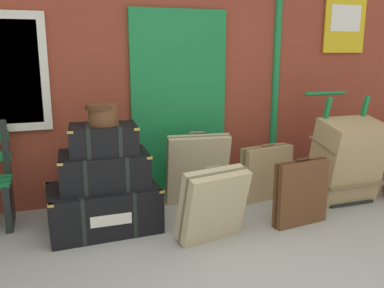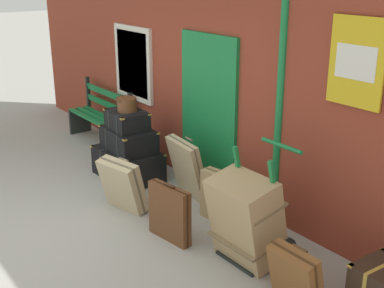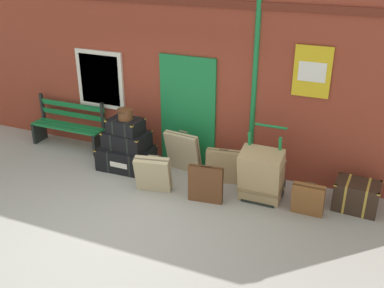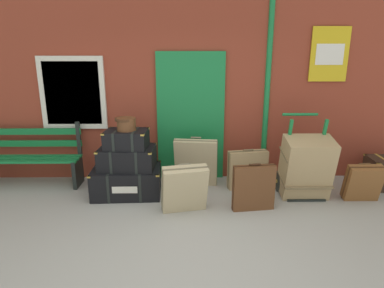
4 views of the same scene
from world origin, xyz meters
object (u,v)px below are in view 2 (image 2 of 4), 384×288
Objects in this scene: platform_bench at (101,118)px; steamer_trunk_base at (128,164)px; large_brown_trunk at (246,219)px; suitcase_oxblood at (296,277)px; round_hatbox at (127,104)px; suitcase_charcoal at (188,169)px; steamer_trunk_top at (127,120)px; porters_trolley at (258,232)px; suitcase_slate at (224,198)px; suitcase_caramel at (170,213)px; steamer_trunk_middle at (129,139)px; suitcase_olive at (123,185)px.

steamer_trunk_base is at bearing -14.69° from platform_bench.
large_brown_trunk reaches higher than suitcase_oxblood.
round_hatbox is (0.03, 0.00, 0.90)m from steamer_trunk_base.
steamer_trunk_base is 1.26× the size of suitcase_charcoal.
steamer_trunk_top is 0.54× the size of porters_trolley.
suitcase_slate is 0.79× the size of suitcase_charcoal.
platform_bench is 1.55× the size of steamer_trunk_base.
suitcase_charcoal is (1.05, 0.29, 0.19)m from steamer_trunk_base.
steamer_trunk_middle is at bearing 163.33° from suitcase_caramel.
suitcase_oxblood is (2.39, -0.57, -0.12)m from suitcase_charcoal.
suitcase_oxblood is at bearing -17.86° from suitcase_slate.
large_brown_trunk is at bearing -7.67° from platform_bench.
suitcase_charcoal reaches higher than steamer_trunk_middle.
suitcase_charcoal is at bearing 164.50° from large_brown_trunk.
steamer_trunk_middle reaches higher than suitcase_olive.
suitcase_caramel is (1.79, -0.54, -0.26)m from steamer_trunk_middle.
platform_bench is 1.68m from steamer_trunk_base.
porters_trolley reaches higher than suitcase_olive.
porters_trolley is 0.81m from suitcase_slate.
porters_trolley is (2.61, 0.02, -0.84)m from round_hatbox.
steamer_trunk_base is 1.09× the size of large_brown_trunk.
large_brown_trunk is 0.92m from suitcase_caramel.
suitcase_caramel is at bearing -16.26° from steamer_trunk_top.
suitcase_caramel is at bearing -93.58° from suitcase_slate.
suitcase_slate is (1.83, 0.23, -0.57)m from steamer_trunk_top.
suitcase_oxblood is at bearing -20.91° from porters_trolley.
suitcase_slate is at bearing 7.04° from steamer_trunk_base.
steamer_trunk_middle is at bearing 176.41° from large_brown_trunk.
steamer_trunk_top is 1.94m from suitcase_caramel.
suitcase_oxblood is at bearing -9.14° from large_brown_trunk.
porters_trolley is at bearing 0.54° from round_hatbox.
steamer_trunk_base is at bearing 176.51° from steamer_trunk_top.
suitcase_caramel is (-0.83, -0.37, -0.16)m from large_brown_trunk.
steamer_trunk_top is 2.19× the size of round_hatbox.
suitcase_slate is 1.28m from suitcase_olive.
platform_bench is 4.29m from large_brown_trunk.
round_hatbox is at bearing 1.20° from steamer_trunk_base.
steamer_trunk_middle is 1.87m from suitcase_slate.
suitcase_caramel reaches higher than steamer_trunk_base.
suitcase_charcoal reaches higher than suitcase_oxblood.
suitcase_slate reaches higher than suitcase_oxblood.
suitcase_charcoal is at bearing 166.58° from suitcase_oxblood.
steamer_trunk_middle is 2.64m from porters_trolley.
porters_trolley reaches higher than platform_bench.
porters_trolley is 1.85× the size of suitcase_slate.
platform_bench is at bearing 158.02° from suitcase_olive.
suitcase_olive is at bearing -176.47° from suitcase_caramel.
round_hatbox reaches higher than suitcase_olive.
steamer_trunk_middle is at bearing -164.82° from suitcase_charcoal.
steamer_trunk_top is 1.00× the size of suitcase_slate.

